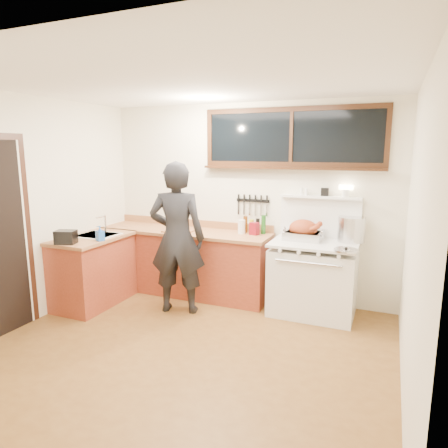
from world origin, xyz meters
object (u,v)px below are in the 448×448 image
at_px(vintage_stove, 313,277).
at_px(roast_turkey, 304,231).
at_px(man, 177,238).
at_px(cutting_board, 178,228).

distance_m(vintage_stove, roast_turkey, 0.56).
relative_size(man, roast_turkey, 3.83).
distance_m(cutting_board, roast_turkey, 1.67).
relative_size(man, cutting_board, 4.88).
distance_m(vintage_stove, cutting_board, 1.88).
distance_m(man, cutting_board, 0.54).
xyz_separation_m(vintage_stove, roast_turkey, (-0.16, 0.08, 0.54)).
distance_m(man, roast_turkey, 1.56).
bearing_deg(cutting_board, roast_turkey, 6.27).
xyz_separation_m(man, cutting_board, (-0.25, 0.48, 0.02)).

